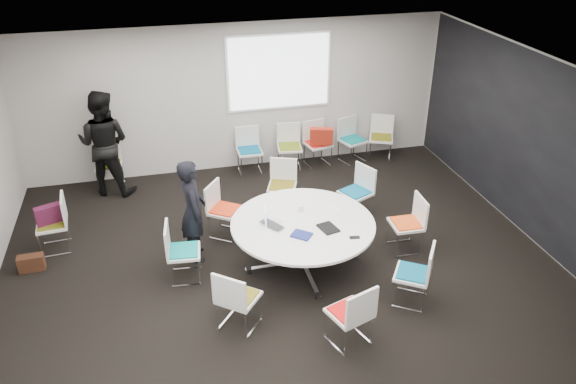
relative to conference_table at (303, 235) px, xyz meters
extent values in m
cube|color=black|center=(-0.31, 0.04, -0.54)|extent=(8.00, 7.00, 0.04)
cube|color=white|center=(-0.31, 0.04, 2.30)|extent=(8.00, 7.00, 0.04)
cube|color=#B5AFAA|center=(-0.31, 3.56, 0.88)|extent=(8.00, 0.04, 2.80)
cube|color=#B5AFAA|center=(-0.31, -3.48, 0.88)|extent=(8.00, 0.04, 2.80)
cube|color=#B5AFAA|center=(3.71, 0.04, 0.88)|extent=(0.04, 7.00, 2.80)
cube|color=black|center=(3.68, 0.04, 0.88)|extent=(0.01, 6.94, 2.74)
cube|color=silver|center=(0.00, 0.00, -0.48)|extent=(0.90, 0.90, 0.08)
cylinder|color=silver|center=(0.00, 0.00, -0.15)|extent=(0.10, 0.10, 0.65)
cylinder|color=white|center=(0.00, 0.00, 0.19)|extent=(2.05, 2.05, 0.04)
cube|color=white|center=(0.49, 3.50, 1.33)|extent=(1.90, 0.03, 1.35)
cube|color=silver|center=(1.61, 0.02, -0.31)|extent=(0.43, 0.43, 0.42)
cube|color=white|center=(1.61, 0.02, -0.08)|extent=(0.46, 0.48, 0.04)
cube|color=#DA4B17|center=(1.61, 0.02, -0.05)|extent=(0.39, 0.41, 0.03)
cube|color=white|center=(1.82, 0.01, 0.15)|extent=(0.05, 0.46, 0.42)
cube|color=silver|center=(1.22, 1.13, -0.31)|extent=(0.56, 0.56, 0.42)
cube|color=white|center=(1.22, 1.13, -0.08)|extent=(0.59, 0.60, 0.04)
cube|color=#095C81|center=(1.22, 1.13, -0.05)|extent=(0.51, 0.52, 0.03)
cube|color=white|center=(1.41, 1.22, 0.15)|extent=(0.22, 0.43, 0.42)
cube|color=silver|center=(0.09, 1.64, -0.31)|extent=(0.54, 0.54, 0.42)
cube|color=white|center=(0.09, 1.64, -0.08)|extent=(0.59, 0.58, 0.04)
cube|color=brown|center=(0.09, 1.64, -0.05)|extent=(0.51, 0.50, 0.03)
cube|color=white|center=(0.16, 1.83, 0.15)|extent=(0.44, 0.20, 0.42)
cube|color=silver|center=(-0.96, 1.09, -0.31)|extent=(0.58, 0.58, 0.42)
cube|color=white|center=(-0.96, 1.09, -0.08)|extent=(0.62, 0.63, 0.04)
cube|color=red|center=(-0.96, 1.09, -0.05)|extent=(0.54, 0.55, 0.03)
cube|color=white|center=(-1.13, 1.21, 0.15)|extent=(0.29, 0.40, 0.42)
cube|color=silver|center=(-1.68, 0.10, -0.31)|extent=(0.46, 0.46, 0.42)
cube|color=white|center=(-1.68, 0.10, -0.08)|extent=(0.49, 0.50, 0.04)
cube|color=#098581|center=(-1.68, 0.10, -0.05)|extent=(0.42, 0.44, 0.03)
cube|color=white|center=(-1.89, 0.12, 0.15)|extent=(0.08, 0.46, 0.42)
cube|color=silver|center=(-1.11, -1.05, -0.31)|extent=(0.59, 0.59, 0.42)
cube|color=white|center=(-1.11, -1.05, -0.08)|extent=(0.63, 0.63, 0.04)
cube|color=brown|center=(-1.11, -1.05, -0.05)|extent=(0.55, 0.55, 0.03)
cube|color=white|center=(-1.24, -1.21, 0.15)|extent=(0.38, 0.32, 0.42)
cube|color=silver|center=(0.12, -1.66, -0.31)|extent=(0.54, 0.54, 0.42)
cube|color=white|center=(0.12, -1.66, -0.08)|extent=(0.58, 0.57, 0.04)
cube|color=red|center=(0.12, -1.66, -0.05)|extent=(0.50, 0.49, 0.03)
cube|color=white|center=(0.19, -1.85, 0.15)|extent=(0.45, 0.19, 0.42)
cube|color=silver|center=(1.17, -1.14, -0.31)|extent=(0.58, 0.58, 0.42)
cube|color=white|center=(1.17, -1.14, -0.08)|extent=(0.62, 0.63, 0.04)
cube|color=#09597A|center=(1.17, -1.14, -0.05)|extent=(0.54, 0.54, 0.03)
cube|color=white|center=(1.35, -1.26, 0.15)|extent=(0.29, 0.40, 0.42)
cube|color=silver|center=(-0.18, 3.19, -0.31)|extent=(0.42, 0.42, 0.42)
cube|color=white|center=(-0.18, 3.19, -0.08)|extent=(0.46, 0.44, 0.04)
cube|color=#075D83|center=(-0.18, 3.19, -0.05)|extent=(0.40, 0.38, 0.03)
cube|color=white|center=(-0.17, 3.40, 0.15)|extent=(0.46, 0.04, 0.42)
cube|color=silver|center=(0.61, 3.17, -0.31)|extent=(0.47, 0.47, 0.42)
cube|color=white|center=(0.61, 3.17, -0.08)|extent=(0.52, 0.50, 0.04)
cube|color=olive|center=(0.61, 3.17, -0.05)|extent=(0.45, 0.43, 0.03)
cube|color=white|center=(0.64, 3.38, 0.15)|extent=(0.46, 0.10, 0.42)
cube|color=silver|center=(1.19, 3.19, -0.31)|extent=(0.50, 0.50, 0.42)
cube|color=white|center=(1.19, 3.19, -0.08)|extent=(0.54, 0.52, 0.04)
cube|color=red|center=(1.19, 3.19, -0.05)|extent=(0.47, 0.45, 0.03)
cube|color=white|center=(1.15, 3.40, 0.15)|extent=(0.46, 0.13, 0.42)
cube|color=silver|center=(1.92, 3.19, -0.31)|extent=(0.53, 0.53, 0.42)
cube|color=white|center=(1.92, 3.19, -0.08)|extent=(0.58, 0.57, 0.04)
cube|color=#0B8281|center=(1.92, 3.19, -0.05)|extent=(0.50, 0.49, 0.03)
cube|color=white|center=(1.85, 3.39, 0.15)|extent=(0.45, 0.19, 0.42)
cube|color=silver|center=(2.51, 3.17, -0.31)|extent=(0.55, 0.55, 0.42)
cube|color=white|center=(2.51, 3.17, -0.08)|extent=(0.60, 0.59, 0.04)
cube|color=olive|center=(2.51, 3.17, -0.05)|extent=(0.52, 0.51, 0.03)
cube|color=white|center=(2.60, 3.36, 0.15)|extent=(0.44, 0.22, 0.42)
cube|color=silver|center=(-3.55, 1.32, -0.31)|extent=(0.45, 0.45, 0.42)
cube|color=white|center=(-3.55, 1.32, -0.08)|extent=(0.48, 0.49, 0.04)
cube|color=#6A6A17|center=(-3.55, 1.32, -0.05)|extent=(0.41, 0.43, 0.03)
cube|color=white|center=(-3.34, 1.33, 0.15)|extent=(0.07, 0.46, 0.42)
cube|color=silver|center=(-2.78, 3.19, -0.31)|extent=(0.45, 0.45, 0.42)
cube|color=white|center=(-2.78, 3.19, -0.08)|extent=(0.49, 0.47, 0.04)
cube|color=#6B6417|center=(-2.78, 3.19, -0.05)|extent=(0.42, 0.40, 0.03)
cube|color=white|center=(-2.76, 3.40, 0.15)|extent=(0.46, 0.06, 0.42)
imported|color=black|center=(-1.48, 0.61, 0.27)|extent=(0.39, 0.58, 1.58)
imported|color=black|center=(-2.78, 3.04, 0.43)|extent=(1.12, 0.99, 1.91)
imported|color=#333338|center=(-0.40, 0.05, 0.23)|extent=(0.39, 0.43, 0.03)
cube|color=silver|center=(-0.52, 0.11, 0.34)|extent=(0.06, 0.30, 0.22)
cube|color=black|center=(0.30, -0.24, 0.22)|extent=(0.29, 0.34, 0.02)
cube|color=navy|center=(-0.11, -0.32, 0.22)|extent=(0.33, 0.32, 0.03)
cube|color=white|center=(0.50, 0.20, 0.21)|extent=(0.37, 0.34, 0.00)
cube|color=silver|center=(0.65, -0.07, 0.21)|extent=(0.31, 0.22, 0.00)
cylinder|color=white|center=(0.05, 0.32, 0.26)|extent=(0.08, 0.08, 0.09)
cube|color=black|center=(0.57, -0.55, 0.22)|extent=(0.15, 0.09, 0.01)
cube|color=#4E142F|center=(-3.55, 1.32, 0.10)|extent=(0.42, 0.28, 0.28)
cube|color=#381D11|center=(-3.84, 0.83, -0.40)|extent=(0.37, 0.17, 0.24)
cube|color=#B02715|center=(1.19, 2.98, 0.18)|extent=(0.47, 0.28, 0.36)
camera|label=1|loc=(-1.85, -6.49, 4.38)|focal=35.00mm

